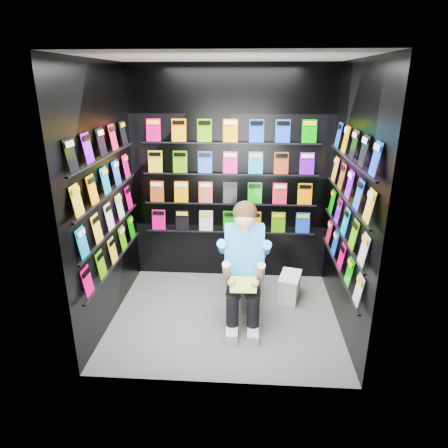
{
  "coord_description": "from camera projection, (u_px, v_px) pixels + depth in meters",
  "views": [
    {
      "loc": [
        0.23,
        -3.71,
        2.42
      ],
      "look_at": [
        -0.02,
        0.15,
        1.01
      ],
      "focal_mm": 32.0,
      "sensor_mm": 36.0,
      "label": 1
    }
  ],
  "objects": [
    {
      "name": "ceiling",
      "position": [
        225.0,
        57.0,
        3.43
      ],
      "size": [
        2.4,
        2.4,
        0.0
      ],
      "primitive_type": "plane",
      "color": "white",
      "rests_on": "floor"
    },
    {
      "name": "held_comic",
      "position": [
        243.0,
        285.0,
        3.79
      ],
      "size": [
        0.26,
        0.16,
        0.11
      ],
      "primitive_type": "cube",
      "rotation": [
        -0.96,
        0.0,
        0.03
      ],
      "color": "#229623",
      "rests_on": "reader"
    },
    {
      "name": "longbox",
      "position": [
        289.0,
        288.0,
        4.63
      ],
      "size": [
        0.29,
        0.41,
        0.28
      ],
      "primitive_type": "cube",
      "rotation": [
        0.0,
        0.0,
        -0.25
      ],
      "color": "white",
      "rests_on": "floor"
    },
    {
      "name": "toilet",
      "position": [
        244.0,
        270.0,
        4.55
      ],
      "size": [
        0.44,
        0.76,
        0.73
      ],
      "primitive_type": "imported",
      "rotation": [
        0.0,
        0.0,
        3.17
      ],
      "color": "white",
      "rests_on": "floor"
    },
    {
      "name": "wall_back",
      "position": [
        230.0,
        178.0,
        4.81
      ],
      "size": [
        2.4,
        0.04,
        2.6
      ],
      "primitive_type": "cube",
      "color": "black",
      "rests_on": "floor"
    },
    {
      "name": "longbox_lid",
      "position": [
        290.0,
        276.0,
        4.58
      ],
      "size": [
        0.31,
        0.43,
        0.03
      ],
      "primitive_type": "cube",
      "rotation": [
        0.0,
        0.0,
        -0.25
      ],
      "color": "white",
      "rests_on": "longbox"
    },
    {
      "name": "wall_front",
      "position": [
        217.0,
        241.0,
        2.94
      ],
      "size": [
        2.4,
        0.04,
        2.6
      ],
      "primitive_type": "cube",
      "color": "black",
      "rests_on": "floor"
    },
    {
      "name": "floor",
      "position": [
        225.0,
        316.0,
        4.32
      ],
      "size": [
        2.4,
        2.4,
        0.0
      ],
      "primitive_type": "plane",
      "color": "slate",
      "rests_on": "ground"
    },
    {
      "name": "wall_right",
      "position": [
        351.0,
        204.0,
        3.8
      ],
      "size": [
        0.04,
        2.0,
        2.6
      ],
      "primitive_type": "cube",
      "color": "black",
      "rests_on": "floor"
    },
    {
      "name": "wall_left",
      "position": [
        104.0,
        199.0,
        3.95
      ],
      "size": [
        0.04,
        2.0,
        2.6
      ],
      "primitive_type": "cube",
      "color": "black",
      "rests_on": "floor"
    },
    {
      "name": "reader",
      "position": [
        244.0,
        250.0,
        4.05
      ],
      "size": [
        0.56,
        0.8,
        1.45
      ],
      "primitive_type": null,
      "rotation": [
        0.0,
        0.0,
        0.03
      ],
      "color": "blue",
      "rests_on": "toilet"
    },
    {
      "name": "comics_back",
      "position": [
        230.0,
        178.0,
        4.78
      ],
      "size": [
        2.1,
        0.06,
        1.37
      ],
      "primitive_type": null,
      "color": "#E20062",
      "rests_on": "wall_back"
    },
    {
      "name": "comics_right",
      "position": [
        347.0,
        203.0,
        3.8
      ],
      "size": [
        0.06,
        1.7,
        1.37
      ],
      "primitive_type": null,
      "color": "#E20062",
      "rests_on": "wall_right"
    },
    {
      "name": "comics_left",
      "position": [
        107.0,
        199.0,
        3.95
      ],
      "size": [
        0.06,
        1.7,
        1.37
      ],
      "primitive_type": null,
      "color": "#E20062",
      "rests_on": "wall_left"
    }
  ]
}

